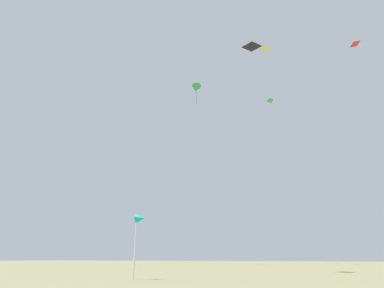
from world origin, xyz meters
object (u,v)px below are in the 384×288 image
Objects in this scene: distant_kite_green_high_right at (196,89)px; marker_flag at (140,222)px; distant_kite_red_far_center at (355,44)px; distant_kite_black_mid_left at (252,46)px; distant_kite_yellow_high_left at (265,48)px; distant_kite_green_overhead_distant at (270,100)px.

marker_flag is (5.26, -17.36, -14.48)m from distant_kite_green_high_right.
distant_kite_black_mid_left is at bearing -121.19° from distant_kite_red_far_center.
distant_kite_red_far_center is at bearing 58.81° from distant_kite_black_mid_left.
distant_kite_yellow_high_left is at bearing 146.27° from distant_kite_red_far_center.
distant_kite_red_far_center reaches higher than distant_kite_black_mid_left.
distant_kite_red_far_center is 0.35× the size of distant_kite_green_high_right.
distant_kite_yellow_high_left is at bearing 86.13° from marker_flag.
distant_kite_black_mid_left is at bearing 63.30° from marker_flag.
marker_flag is (-0.50, -25.90, -16.15)m from distant_kite_green_overhead_distant.
distant_kite_green_overhead_distant is at bearing 124.91° from distant_kite_red_far_center.
distant_kite_yellow_high_left reaches higher than distant_kite_green_overhead_distant.
marker_flag is at bearing -73.13° from distant_kite_green_high_right.
distant_kite_red_far_center is 13.89m from distant_kite_green_high_right.
distant_kite_red_far_center is at bearing -55.09° from distant_kite_green_overhead_distant.
distant_kite_yellow_high_left is 26.91m from marker_flag.
distant_kite_green_high_right is 8.03m from distant_kite_yellow_high_left.
distant_kite_green_high_right is at bearing 168.75° from distant_kite_red_far_center.
distant_kite_red_far_center reaches higher than marker_flag.
distant_kite_green_high_right is at bearing -163.13° from distant_kite_yellow_high_left.
distant_kite_yellow_high_left is at bearing 16.87° from distant_kite_green_high_right.
distant_kite_green_high_right is 3.13× the size of distant_kite_green_overhead_distant.
distant_kite_green_overhead_distant is at bearing 97.06° from distant_kite_yellow_high_left.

